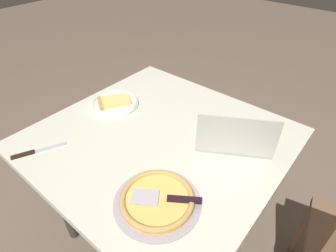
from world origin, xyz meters
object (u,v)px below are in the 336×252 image
(dining_table, at_px, (159,152))
(pizza_plate, at_px, (114,103))
(laptop, at_px, (233,137))
(pizza_tray, at_px, (157,200))
(table_knife, at_px, (34,152))

(dining_table, bearing_deg, pizza_plate, 172.38)
(laptop, relative_size, pizza_tray, 1.26)
(pizza_plate, bearing_deg, laptop, 10.88)
(dining_table, bearing_deg, table_knife, -129.24)
(table_knife, bearing_deg, pizza_tray, 14.05)
(pizza_tray, bearing_deg, laptop, 83.99)
(laptop, xyz_separation_m, pizza_plate, (-0.67, -0.13, -0.03))
(pizza_plate, bearing_deg, dining_table, -7.62)
(dining_table, xyz_separation_m, pizza_plate, (-0.37, 0.05, 0.11))
(dining_table, bearing_deg, pizza_tray, -49.74)
(laptop, bearing_deg, dining_table, -148.75)
(dining_table, relative_size, pizza_tray, 3.43)
(dining_table, bearing_deg, laptop, 31.25)
(laptop, distance_m, pizza_tray, 0.47)
(pizza_plate, bearing_deg, pizza_tray, -28.72)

